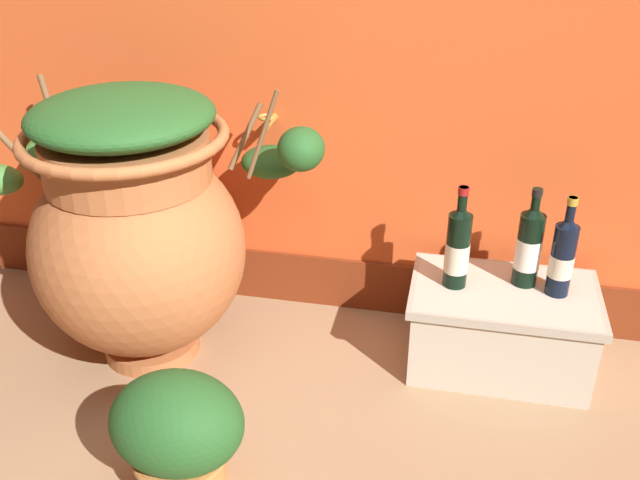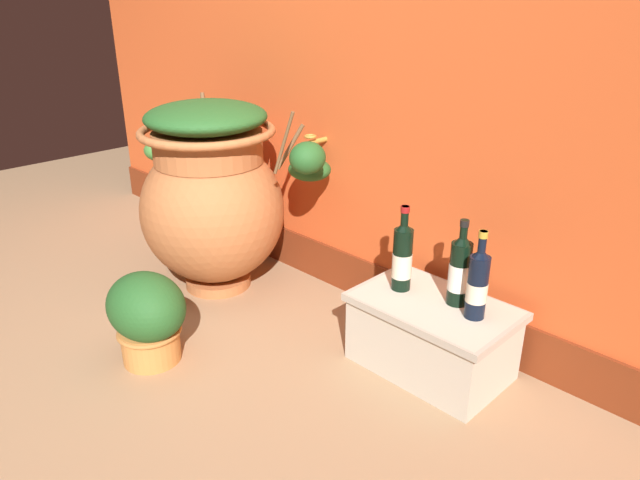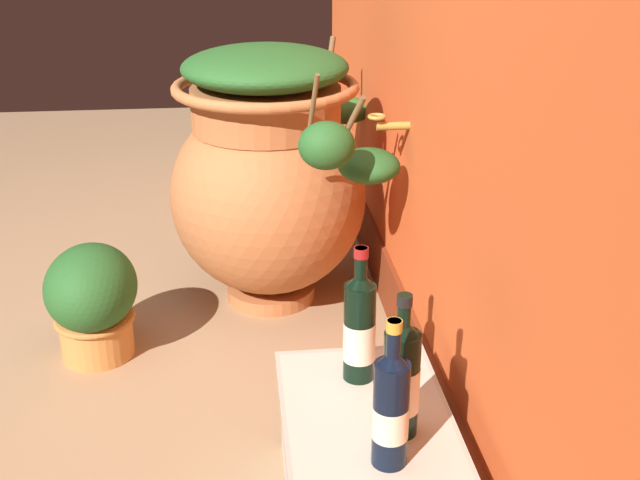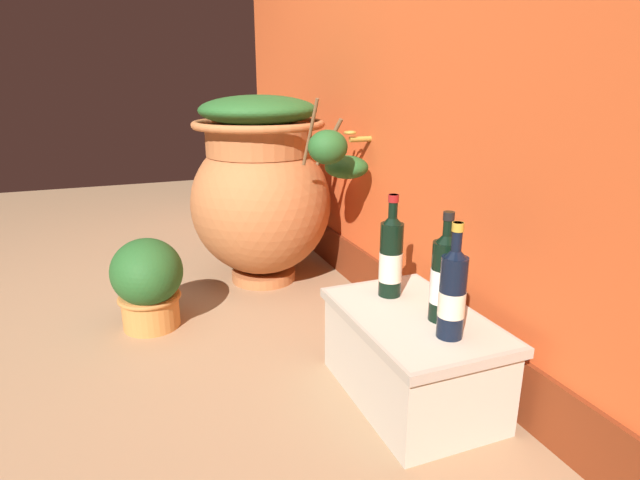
{
  "view_description": "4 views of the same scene",
  "coord_description": "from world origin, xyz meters",
  "px_view_note": "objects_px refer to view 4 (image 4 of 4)",
  "views": [
    {
      "loc": [
        0.39,
        -1.16,
        1.5
      ],
      "look_at": [
        -0.03,
        0.82,
        0.42
      ],
      "focal_mm": 39.74,
      "sensor_mm": 36.0,
      "label": 1
    },
    {
      "loc": [
        1.64,
        -0.83,
        1.39
      ],
      "look_at": [
        -0.02,
        0.84,
        0.37
      ],
      "focal_mm": 33.09,
      "sensor_mm": 36.0,
      "label": 2
    },
    {
      "loc": [
        2.05,
        0.59,
        1.38
      ],
      "look_at": [
        0.01,
        0.8,
        0.49
      ],
      "focal_mm": 45.07,
      "sensor_mm": 36.0,
      "label": 3
    },
    {
      "loc": [
        1.82,
        0.06,
        0.99
      ],
      "look_at": [
        0.03,
        0.75,
        0.38
      ],
      "focal_mm": 28.89,
      "sensor_mm": 36.0,
      "label": 4
    }
  ],
  "objects_px": {
    "terracotta_urn": "(262,187)",
    "wine_bottle_right": "(444,276)",
    "wine_bottle_middle": "(453,291)",
    "potted_shrub": "(148,281)",
    "wine_bottle_left": "(391,255)"
  },
  "relations": [
    {
      "from": "potted_shrub",
      "to": "terracotta_urn",
      "type": "bearing_deg",
      "value": 120.55
    },
    {
      "from": "wine_bottle_left",
      "to": "wine_bottle_right",
      "type": "relative_size",
      "value": 1.03
    },
    {
      "from": "terracotta_urn",
      "to": "wine_bottle_middle",
      "type": "height_order",
      "value": "terracotta_urn"
    },
    {
      "from": "wine_bottle_left",
      "to": "potted_shrub",
      "type": "xyz_separation_m",
      "value": [
        -0.66,
        -0.75,
        -0.23
      ]
    },
    {
      "from": "terracotta_urn",
      "to": "wine_bottle_left",
      "type": "bearing_deg",
      "value": 9.26
    },
    {
      "from": "terracotta_urn",
      "to": "potted_shrub",
      "type": "distance_m",
      "value": 0.73
    },
    {
      "from": "wine_bottle_left",
      "to": "wine_bottle_middle",
      "type": "xyz_separation_m",
      "value": [
        0.32,
        0.02,
        -0.0
      ]
    },
    {
      "from": "wine_bottle_right",
      "to": "potted_shrub",
      "type": "bearing_deg",
      "value": -137.8
    },
    {
      "from": "terracotta_urn",
      "to": "wine_bottle_left",
      "type": "height_order",
      "value": "terracotta_urn"
    },
    {
      "from": "terracotta_urn",
      "to": "wine_bottle_right",
      "type": "distance_m",
      "value": 1.25
    },
    {
      "from": "potted_shrub",
      "to": "wine_bottle_left",
      "type": "bearing_deg",
      "value": 48.37
    },
    {
      "from": "wine_bottle_middle",
      "to": "potted_shrub",
      "type": "bearing_deg",
      "value": -142.28
    },
    {
      "from": "terracotta_urn",
      "to": "wine_bottle_middle",
      "type": "distance_m",
      "value": 1.34
    },
    {
      "from": "wine_bottle_left",
      "to": "wine_bottle_middle",
      "type": "distance_m",
      "value": 0.32
    },
    {
      "from": "terracotta_urn",
      "to": "potted_shrub",
      "type": "xyz_separation_m",
      "value": [
        0.34,
        -0.58,
        -0.28
      ]
    }
  ]
}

